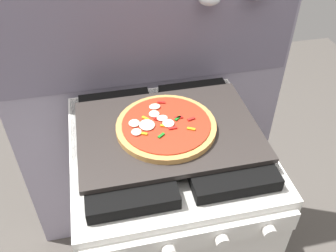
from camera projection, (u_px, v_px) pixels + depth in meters
kitchen_backsplash at (150, 99)px, 1.44m from camera, size 1.10×0.09×1.55m
stove at (168, 221)px, 1.41m from camera, size 0.60×0.64×0.90m
baking_tray at (168, 131)px, 1.11m from camera, size 0.54×0.38×0.02m
pizza_left at (165, 126)px, 1.10m from camera, size 0.30×0.30×0.03m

